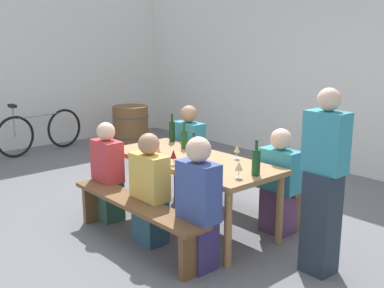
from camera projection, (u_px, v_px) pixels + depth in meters
name	position (u px, v px, depth m)	size (l,w,h in m)	color
ground_plane	(192.00, 226.00, 4.96)	(24.00, 24.00, 0.00)	slate
back_wall	(356.00, 64.00, 6.62)	(14.00, 0.20, 3.20)	silver
side_wall	(12.00, 59.00, 8.10)	(0.20, 6.68, 3.20)	silver
tasting_table	(192.00, 166.00, 4.81)	(1.91, 0.83, 0.75)	#9E7247
bench_near	(136.00, 211.00, 4.42)	(1.81, 0.30, 0.45)	brown
bench_far	(238.00, 181.00, 5.34)	(1.81, 0.30, 0.45)	brown
wine_bottle_0	(184.00, 139.00, 5.18)	(0.07, 0.07, 0.30)	#194723
wine_bottle_1	(256.00, 162.00, 4.17)	(0.08, 0.08, 0.33)	#194723
wine_bottle_2	(194.00, 153.00, 4.51)	(0.07, 0.07, 0.32)	#234C2D
wine_bottle_3	(172.00, 131.00, 5.52)	(0.07, 0.07, 0.34)	#143319
wine_glass_0	(173.00, 155.00, 4.51)	(0.06, 0.06, 0.16)	silver
wine_glass_1	(239.00, 167.00, 4.08)	(0.07, 0.07, 0.15)	silver
wine_glass_2	(153.00, 138.00, 5.28)	(0.06, 0.06, 0.15)	silver
wine_glass_3	(158.00, 149.00, 4.62)	(0.07, 0.07, 0.19)	silver
wine_glass_4	(237.00, 149.00, 4.74)	(0.06, 0.06, 0.15)	silver
seated_guest_near_0	(108.00, 174.00, 5.02)	(0.37, 0.24, 1.09)	#2E5544
seated_guest_near_1	(150.00, 192.00, 4.46)	(0.41, 0.24, 1.09)	#2A5262
seated_guest_near_2	(198.00, 207.00, 3.94)	(0.38, 0.24, 1.17)	navy
seated_guest_far_0	(189.00, 155.00, 5.71)	(0.40, 0.24, 1.17)	navy
seated_guest_far_1	(279.00, 184.00, 4.70)	(0.42, 0.24, 1.09)	#543357
standing_host	(323.00, 186.00, 3.83)	(0.34, 0.24, 1.58)	#26323F
wine_barrel	(131.00, 126.00, 8.61)	(0.69, 0.69, 0.73)	brown
parked_bicycle_0	(40.00, 131.00, 8.06)	(0.33, 1.67, 0.90)	black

